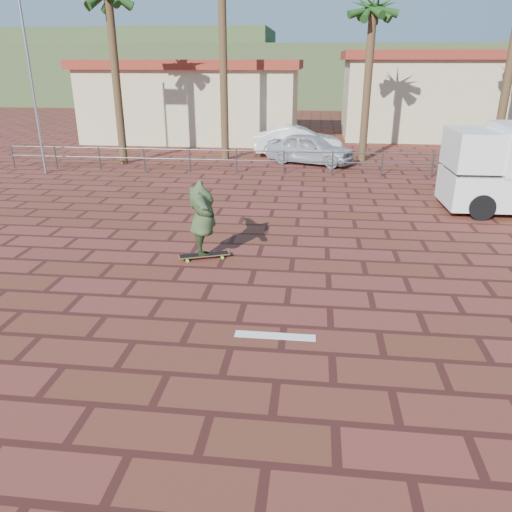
{
  "coord_description": "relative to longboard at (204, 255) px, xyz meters",
  "views": [
    {
      "loc": [
        1.24,
        -8.71,
        4.44
      ],
      "look_at": [
        0.17,
        0.51,
        0.8
      ],
      "focal_mm": 35.0,
      "sensor_mm": 36.0,
      "label": 1
    }
  ],
  "objects": [
    {
      "name": "ground",
      "position": [
        1.28,
        -2.2,
        -0.1
      ],
      "size": [
        120.0,
        120.0,
        0.0
      ],
      "primitive_type": "plane",
      "color": "maroon",
      "rests_on": "ground"
    },
    {
      "name": "paint_stripe",
      "position": [
        1.98,
        -3.4,
        -0.09
      ],
      "size": [
        1.4,
        0.22,
        0.01
      ],
      "primitive_type": "cube",
      "color": "white",
      "rests_on": "ground"
    },
    {
      "name": "guardrail",
      "position": [
        1.28,
        9.8,
        0.58
      ],
      "size": [
        24.06,
        0.06,
        1.0
      ],
      "color": "#47494F",
      "rests_on": "ground"
    },
    {
      "name": "flagpole",
      "position": [
        -8.59,
        8.8,
        4.54
      ],
      "size": [
        1.3,
        0.1,
        8.0
      ],
      "color": "gray",
      "rests_on": "ground"
    },
    {
      "name": "palm_center",
      "position": [
        4.78,
        13.3,
        6.26
      ],
      "size": [
        2.4,
        2.4,
        7.75
      ],
      "color": "brown",
      "rests_on": "ground"
    },
    {
      "name": "building_west",
      "position": [
        -4.72,
        19.8,
        2.18
      ],
      "size": [
        12.6,
        7.6,
        4.5
      ],
      "color": "beige",
      "rests_on": "ground"
    },
    {
      "name": "building_east",
      "position": [
        9.28,
        21.8,
        2.44
      ],
      "size": [
        10.6,
        6.6,
        5.0
      ],
      "color": "beige",
      "rests_on": "ground"
    },
    {
      "name": "hill_front",
      "position": [
        1.28,
        47.8,
        2.9
      ],
      "size": [
        70.0,
        18.0,
        6.0
      ],
      "primitive_type": "cube",
      "color": "#384C28",
      "rests_on": "ground"
    },
    {
      "name": "hill_back",
      "position": [
        -20.72,
        53.8,
        3.9
      ],
      "size": [
        35.0,
        14.0,
        8.0
      ],
      "primitive_type": "cube",
      "color": "#384C28",
      "rests_on": "ground"
    },
    {
      "name": "longboard",
      "position": [
        0.0,
        0.0,
        0.0
      ],
      "size": [
        1.23,
        0.68,
        0.12
      ],
      "rotation": [
        0.0,
        0.0,
        0.37
      ],
      "color": "olive",
      "rests_on": "ground"
    },
    {
      "name": "skateboarder",
      "position": [
        -0.0,
        -0.0,
        0.93
      ],
      "size": [
        1.35,
        2.29,
        1.81
      ],
      "primitive_type": "imported",
      "rotation": [
        0.0,
        0.0,
        1.93
      ],
      "color": "#364826",
      "rests_on": "longboard"
    },
    {
      "name": "car_silver",
      "position": [
        2.33,
        12.28,
        0.59
      ],
      "size": [
        4.33,
        2.96,
        1.37
      ],
      "primitive_type": "imported",
      "rotation": [
        0.0,
        0.0,
        1.2
      ],
      "color": "#AFB1B6",
      "rests_on": "ground"
    },
    {
      "name": "car_white",
      "position": [
        1.69,
        14.3,
        0.62
      ],
      "size": [
        4.47,
        1.86,
        1.44
      ],
      "primitive_type": "imported",
      "rotation": [
        0.0,
        0.0,
        1.65
      ],
      "color": "silver",
      "rests_on": "ground"
    }
  ]
}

